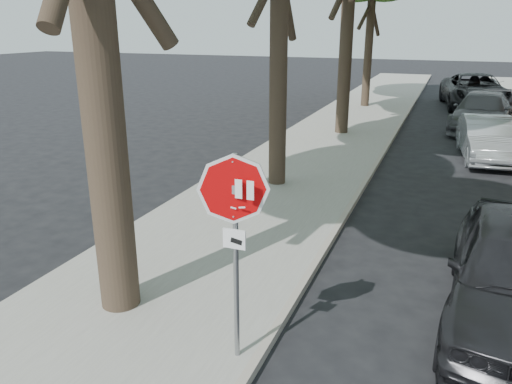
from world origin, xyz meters
TOP-DOWN VIEW (x-y plane):
  - ground at (0.00, 0.00)m, footprint 120.00×120.00m
  - sidewalk_left at (-2.50, 12.00)m, footprint 4.00×55.00m
  - curb_left at (-0.45, 12.00)m, footprint 0.12×55.00m
  - stop_sign at (-0.70, -0.03)m, footprint 0.76×0.34m
  - car_b at (2.60, 12.08)m, footprint 1.82×4.15m
  - car_c at (2.60, 16.93)m, footprint 2.71×5.32m
  - car_d at (2.47, 22.90)m, footprint 3.66×6.50m

SIDE VIEW (x-z plane):
  - ground at x=0.00m, z-range 0.00..0.00m
  - sidewalk_left at x=-2.50m, z-range 0.00..0.12m
  - curb_left at x=-0.45m, z-range 0.00..0.13m
  - car_b at x=2.60m, z-range 0.00..1.33m
  - car_c at x=2.60m, z-range 0.00..1.48m
  - car_d at x=2.47m, z-range 0.00..1.71m
  - stop_sign at x=-0.70m, z-range 0.64..3.25m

